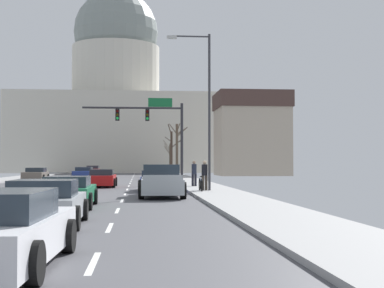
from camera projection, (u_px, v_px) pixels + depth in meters
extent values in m
cube|color=#4B4B50|center=(54.00, 197.00, 28.06)|extent=(14.00, 180.00, 0.06)
cube|color=yellow|center=(51.00, 197.00, 28.05)|extent=(0.10, 176.40, 0.00)
cube|color=yellow|center=(56.00, 197.00, 28.07)|extent=(0.10, 176.40, 0.00)
cube|color=silver|center=(93.00, 263.00, 9.57)|extent=(0.12, 2.20, 0.00)
cube|color=silver|center=(110.00, 227.00, 14.75)|extent=(0.12, 2.20, 0.00)
cube|color=silver|center=(117.00, 211.00, 19.92)|extent=(0.12, 2.20, 0.00)
cube|color=silver|center=(122.00, 201.00, 25.10)|extent=(0.12, 2.20, 0.00)
cube|color=silver|center=(125.00, 194.00, 30.27)|extent=(0.12, 2.20, 0.00)
cube|color=silver|center=(127.00, 189.00, 35.45)|extent=(0.12, 2.20, 0.00)
cube|color=silver|center=(129.00, 186.00, 40.62)|extent=(0.12, 2.20, 0.00)
cube|color=silver|center=(130.00, 183.00, 45.80)|extent=(0.12, 2.20, 0.00)
cube|color=silver|center=(131.00, 181.00, 50.97)|extent=(0.12, 2.20, 0.00)
cube|color=silver|center=(132.00, 179.00, 56.15)|extent=(0.12, 2.20, 0.00)
cube|color=silver|center=(133.00, 178.00, 61.32)|extent=(0.12, 2.20, 0.00)
cube|color=silver|center=(133.00, 177.00, 66.50)|extent=(0.12, 2.20, 0.00)
cube|color=silver|center=(134.00, 176.00, 71.67)|extent=(0.12, 2.20, 0.00)
cube|color=silver|center=(134.00, 175.00, 76.85)|extent=(0.12, 2.20, 0.00)
cube|color=silver|center=(134.00, 174.00, 82.02)|extent=(0.12, 2.20, 0.00)
cube|color=silver|center=(135.00, 173.00, 87.19)|extent=(0.12, 2.20, 0.00)
cube|color=silver|center=(135.00, 173.00, 92.37)|extent=(0.12, 2.20, 0.00)
cube|color=silver|center=(14.00, 190.00, 34.80)|extent=(0.12, 2.20, 0.00)
cube|color=silver|center=(30.00, 186.00, 39.97)|extent=(0.12, 2.20, 0.00)
cube|color=silver|center=(43.00, 184.00, 45.15)|extent=(0.12, 2.20, 0.00)
cube|color=silver|center=(53.00, 181.00, 50.32)|extent=(0.12, 2.20, 0.00)
cube|color=silver|center=(61.00, 180.00, 55.50)|extent=(0.12, 2.20, 0.00)
cube|color=silver|center=(68.00, 178.00, 60.67)|extent=(0.12, 2.20, 0.00)
cube|color=silver|center=(73.00, 177.00, 65.85)|extent=(0.12, 2.20, 0.00)
cube|color=silver|center=(78.00, 176.00, 71.02)|extent=(0.12, 2.20, 0.00)
cube|color=silver|center=(82.00, 175.00, 76.20)|extent=(0.12, 2.20, 0.00)
cube|color=silver|center=(86.00, 174.00, 81.37)|extent=(0.12, 2.20, 0.00)
cube|color=silver|center=(89.00, 173.00, 86.55)|extent=(0.12, 2.20, 0.00)
cube|color=silver|center=(92.00, 173.00, 91.72)|extent=(0.12, 2.20, 0.00)
cube|color=#959595|center=(222.00, 194.00, 28.85)|extent=(3.00, 180.00, 0.14)
cylinder|color=#28282D|center=(182.00, 143.00, 44.36)|extent=(0.22, 0.22, 6.26)
cylinder|color=#28282D|center=(132.00, 108.00, 44.09)|extent=(7.80, 0.16, 0.16)
cube|color=black|center=(147.00, 115.00, 44.18)|extent=(0.32, 0.28, 0.92)
sphere|color=#330504|center=(147.00, 111.00, 44.03)|extent=(0.22, 0.22, 0.22)
sphere|color=#332B05|center=(147.00, 115.00, 44.02)|extent=(0.22, 0.22, 0.22)
sphere|color=#19CC47|center=(147.00, 118.00, 44.01)|extent=(0.22, 0.22, 0.22)
cube|color=black|center=(117.00, 115.00, 43.97)|extent=(0.32, 0.28, 0.92)
sphere|color=#330504|center=(117.00, 111.00, 43.82)|extent=(0.22, 0.22, 0.22)
sphere|color=#332B05|center=(117.00, 115.00, 43.81)|extent=(0.22, 0.22, 0.22)
sphere|color=#19CC47|center=(117.00, 118.00, 43.80)|extent=(0.22, 0.22, 0.22)
cube|color=#146033|center=(160.00, 102.00, 44.33)|extent=(1.90, 0.06, 0.70)
cylinder|color=#333338|center=(209.00, 112.00, 31.69)|extent=(0.14, 0.14, 8.86)
cylinder|color=#333338|center=(191.00, 36.00, 31.73)|extent=(2.14, 0.09, 0.09)
cube|color=#B2B2AD|center=(172.00, 37.00, 31.63)|extent=(0.56, 0.24, 0.16)
cube|color=beige|center=(116.00, 135.00, 99.42)|extent=(34.97, 20.36, 13.25)
cylinder|color=beige|center=(116.00, 72.00, 99.78)|extent=(15.41, 15.41, 8.99)
sphere|color=gray|center=(116.00, 33.00, 100.02)|extent=(14.92, 14.92, 14.92)
cube|color=#B71414|center=(102.00, 180.00, 39.24)|extent=(1.77, 4.70, 0.66)
cube|color=#232D38|center=(102.00, 172.00, 39.11)|extent=(1.55, 2.22, 0.42)
cylinder|color=black|center=(91.00, 182.00, 40.61)|extent=(0.22, 0.64, 0.64)
cylinder|color=black|center=(116.00, 182.00, 40.76)|extent=(0.22, 0.64, 0.64)
cylinder|color=black|center=(87.00, 183.00, 37.71)|extent=(0.22, 0.64, 0.64)
cylinder|color=black|center=(114.00, 183.00, 37.86)|extent=(0.22, 0.64, 0.64)
cube|color=navy|center=(154.00, 183.00, 33.55)|extent=(1.76, 4.66, 0.64)
cube|color=#232D38|center=(155.00, 174.00, 33.32)|extent=(1.54, 2.05, 0.44)
cylinder|color=black|center=(140.00, 185.00, 34.90)|extent=(0.22, 0.64, 0.64)
cylinder|color=black|center=(168.00, 185.00, 35.06)|extent=(0.22, 0.64, 0.64)
cylinder|color=black|center=(140.00, 187.00, 32.03)|extent=(0.22, 0.64, 0.64)
cylinder|color=black|center=(170.00, 187.00, 32.19)|extent=(0.22, 0.64, 0.64)
cube|color=#ADB2B7|center=(161.00, 185.00, 27.85)|extent=(2.04, 5.56, 0.70)
cube|color=#1E2833|center=(161.00, 171.00, 28.64)|extent=(1.83, 1.91, 0.68)
cube|color=#ADB2B7|center=(163.00, 178.00, 25.17)|extent=(1.80, 0.13, 0.22)
cylinder|color=black|center=(142.00, 187.00, 29.42)|extent=(0.29, 0.80, 0.80)
cylinder|color=black|center=(179.00, 187.00, 29.57)|extent=(0.29, 0.80, 0.80)
cylinder|color=black|center=(141.00, 191.00, 26.12)|extent=(0.29, 0.80, 0.80)
cylinder|color=black|center=(183.00, 190.00, 26.27)|extent=(0.29, 0.80, 0.80)
cube|color=#1E7247|center=(69.00, 195.00, 21.43)|extent=(1.80, 4.67, 0.64)
cube|color=#232D38|center=(68.00, 182.00, 21.01)|extent=(1.56, 2.22, 0.40)
cylinder|color=black|center=(51.00, 197.00, 22.77)|extent=(0.23, 0.64, 0.64)
cylinder|color=black|center=(95.00, 196.00, 22.95)|extent=(0.23, 0.64, 0.64)
cylinder|color=black|center=(39.00, 202.00, 19.90)|extent=(0.23, 0.64, 0.64)
cylinder|color=black|center=(89.00, 201.00, 20.08)|extent=(0.23, 0.64, 0.64)
cube|color=#9EA3A8|center=(46.00, 208.00, 15.24)|extent=(1.91, 4.24, 0.65)
cube|color=#232D38|center=(44.00, 188.00, 14.93)|extent=(1.65, 1.93, 0.44)
cylinder|color=black|center=(20.00, 210.00, 16.43)|extent=(0.23, 0.64, 0.64)
cylinder|color=black|center=(84.00, 209.00, 16.63)|extent=(0.23, 0.64, 0.64)
cylinder|color=black|center=(0.00, 219.00, 13.83)|extent=(0.23, 0.64, 0.64)
cylinder|color=black|center=(75.00, 218.00, 14.03)|extent=(0.23, 0.64, 0.64)
cylinder|color=black|center=(68.00, 236.00, 10.66)|extent=(0.24, 0.65, 0.64)
cylinder|color=black|center=(34.00, 263.00, 7.77)|extent=(0.24, 0.65, 0.64)
cube|color=#6B6056|center=(36.00, 176.00, 51.02)|extent=(1.81, 4.23, 0.68)
cube|color=#232D38|center=(36.00, 170.00, 51.34)|extent=(1.59, 1.98, 0.39)
cylinder|color=black|center=(43.00, 178.00, 49.80)|extent=(0.22, 0.64, 0.64)
cylinder|color=black|center=(22.00, 178.00, 49.63)|extent=(0.22, 0.64, 0.64)
cylinder|color=black|center=(48.00, 177.00, 52.40)|extent=(0.22, 0.64, 0.64)
cylinder|color=black|center=(28.00, 177.00, 52.23)|extent=(0.22, 0.64, 0.64)
cube|color=navy|center=(84.00, 174.00, 60.90)|extent=(2.01, 4.74, 0.63)
cube|color=#232D38|center=(84.00, 169.00, 61.27)|extent=(1.72, 2.30, 0.40)
cylinder|color=black|center=(91.00, 175.00, 59.51)|extent=(0.24, 0.65, 0.64)
cylinder|color=black|center=(73.00, 175.00, 59.38)|extent=(0.24, 0.65, 0.64)
cylinder|color=black|center=(94.00, 175.00, 62.41)|extent=(0.24, 0.65, 0.64)
cylinder|color=black|center=(77.00, 175.00, 62.28)|extent=(0.24, 0.65, 0.64)
cube|color=#B71414|center=(93.00, 171.00, 74.77)|extent=(1.77, 4.31, 0.69)
cube|color=#232D38|center=(93.00, 167.00, 75.11)|extent=(1.53, 1.83, 0.43)
cylinder|color=black|center=(98.00, 173.00, 73.50)|extent=(0.23, 0.64, 0.64)
cylinder|color=black|center=(85.00, 173.00, 73.37)|extent=(0.23, 0.64, 0.64)
cylinder|color=black|center=(100.00, 173.00, 76.15)|extent=(0.23, 0.64, 0.64)
cylinder|color=black|center=(87.00, 173.00, 76.02)|extent=(0.23, 0.64, 0.64)
cube|color=#B2A38E|center=(252.00, 142.00, 73.43)|extent=(8.98, 7.91, 8.73)
cube|color=#47332D|center=(251.00, 101.00, 73.61)|extent=(9.34, 8.22, 2.10)
cylinder|color=brown|center=(177.00, 150.00, 61.49)|extent=(0.28, 0.28, 5.79)
cylinder|color=brown|center=(173.00, 129.00, 61.24)|extent=(0.96, 0.69, 1.13)
cylinder|color=brown|center=(178.00, 128.00, 61.10)|extent=(0.34, 1.04, 0.91)
cylinder|color=brown|center=(180.00, 132.00, 61.91)|extent=(0.77, 0.79, 0.84)
cylinder|color=brown|center=(181.00, 132.00, 61.52)|extent=(0.98, 0.25, 0.75)
cylinder|color=brown|center=(182.00, 132.00, 61.50)|extent=(1.21, 0.32, 1.13)
cylinder|color=#423328|center=(171.00, 153.00, 71.12)|extent=(0.29, 0.29, 5.49)
cylinder|color=#423328|center=(170.00, 130.00, 70.83)|extent=(0.62, 0.89, 1.43)
cylinder|color=#423328|center=(172.00, 137.00, 70.73)|extent=(0.08, 0.98, 1.43)
cylinder|color=#423328|center=(176.00, 144.00, 70.80)|extent=(1.22, 0.95, 0.95)
cylinder|color=#423328|center=(171.00, 146.00, 71.67)|extent=(0.18, 1.10, 0.88)
cylinder|color=#423328|center=(168.00, 139.00, 71.35)|extent=(0.86, 0.52, 0.67)
cylinder|color=#423328|center=(171.00, 135.00, 70.73)|extent=(0.27, 1.00, 0.79)
cylinder|color=#423328|center=(171.00, 134.00, 71.71)|extent=(0.10, 1.06, 0.60)
cylinder|color=brown|center=(170.00, 159.00, 83.40)|extent=(0.38, 0.38, 4.24)
cylinder|color=brown|center=(171.00, 150.00, 83.94)|extent=(0.34, 1.10, 1.63)
cylinder|color=brown|center=(167.00, 145.00, 83.62)|extent=(1.09, 0.50, 1.48)
cylinder|color=brown|center=(171.00, 154.00, 83.88)|extent=(0.22, 0.96, 0.78)
cylinder|color=brown|center=(168.00, 151.00, 83.24)|extent=(1.02, 0.44, 1.37)
cylinder|color=brown|center=(167.00, 148.00, 83.25)|extent=(0.99, 0.39, 1.34)
cylinder|color=#4C4238|center=(203.00, 182.00, 31.70)|extent=(0.16, 0.16, 0.87)
cylinder|color=#4C4238|center=(206.00, 182.00, 31.72)|extent=(0.16, 0.16, 0.87)
cylinder|color=black|center=(205.00, 170.00, 31.73)|extent=(0.34, 0.34, 0.62)
sphere|color=#D6B28E|center=(205.00, 163.00, 31.75)|extent=(0.22, 0.22, 0.22)
cylinder|color=black|center=(193.00, 180.00, 37.19)|extent=(0.16, 0.16, 0.82)
cylinder|color=black|center=(196.00, 180.00, 37.21)|extent=(0.16, 0.16, 0.82)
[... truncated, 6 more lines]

